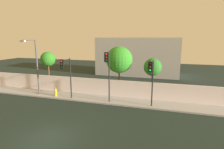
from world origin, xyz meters
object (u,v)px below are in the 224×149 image
(traffic_light_right, at_px, (108,67))
(roadside_tree_leftmost, at_px, (48,59))
(traffic_light_left, at_px, (66,70))
(roadside_tree_midleft, at_px, (119,60))
(roadside_tree_midright, at_px, (153,67))
(fire_hydrant, at_px, (56,92))
(street_lamp_curbside, at_px, (35,62))
(traffic_light_center, at_px, (151,74))

(traffic_light_right, xyz_separation_m, roadside_tree_leftmost, (-9.02, 3.50, -0.01))
(traffic_light_left, height_order, traffic_light_right, traffic_light_right)
(roadside_tree_midleft, distance_m, roadside_tree_midright, 3.73)
(fire_hydrant, distance_m, roadside_tree_midleft, 7.86)
(roadside_tree_leftmost, relative_size, roadside_tree_midleft, 0.86)
(traffic_light_left, xyz_separation_m, roadside_tree_midright, (8.28, 3.59, 0.11))
(fire_hydrant, relative_size, roadside_tree_leftmost, 0.17)
(street_lamp_curbside, bearing_deg, fire_hydrant, 1.55)
(traffic_light_left, distance_m, traffic_light_right, 4.43)
(roadside_tree_midleft, relative_size, roadside_tree_midright, 1.27)
(fire_hydrant, bearing_deg, roadside_tree_midright, 15.81)
(traffic_light_left, relative_size, fire_hydrant, 5.11)
(roadside_tree_midleft, bearing_deg, roadside_tree_leftmost, 180.00)
(traffic_light_right, bearing_deg, roadside_tree_leftmost, 158.81)
(roadside_tree_leftmost, bearing_deg, street_lamp_curbside, -80.94)
(traffic_light_center, relative_size, street_lamp_curbside, 0.70)
(roadside_tree_midleft, bearing_deg, traffic_light_left, -142.12)
(street_lamp_curbside, height_order, roadside_tree_midright, street_lamp_curbside)
(traffic_light_left, xyz_separation_m, fire_hydrant, (-1.84, 0.72, -2.68))
(traffic_light_left, xyz_separation_m, street_lamp_curbside, (-4.15, 0.66, 0.53))
(traffic_light_right, height_order, roadside_tree_midleft, roadside_tree_midleft)
(traffic_light_center, height_order, roadside_tree_midright, traffic_light_center)
(roadside_tree_midright, bearing_deg, traffic_light_right, -138.02)
(fire_hydrant, xyz_separation_m, roadside_tree_midright, (10.12, 2.86, 2.79))
(traffic_light_left, height_order, traffic_light_center, traffic_light_center)
(traffic_light_left, distance_m, roadside_tree_leftmost, 5.87)
(traffic_light_right, bearing_deg, roadside_tree_midright, 41.98)
(traffic_light_right, bearing_deg, traffic_light_center, 1.65)
(fire_hydrant, bearing_deg, traffic_light_center, -2.88)
(fire_hydrant, bearing_deg, traffic_light_right, -5.79)
(traffic_light_left, bearing_deg, roadside_tree_leftmost, 142.19)
(street_lamp_curbside, bearing_deg, traffic_light_center, -2.06)
(roadside_tree_midright, bearing_deg, roadside_tree_midleft, 180.00)
(traffic_light_right, relative_size, fire_hydrant, 6.06)
(roadside_tree_midleft, bearing_deg, traffic_light_right, -93.48)
(traffic_light_left, bearing_deg, roadside_tree_midleft, 37.88)
(traffic_light_right, relative_size, roadside_tree_midright, 1.16)
(traffic_light_left, relative_size, traffic_light_center, 0.99)
(traffic_light_left, xyz_separation_m, traffic_light_center, (8.42, 0.21, 0.02))
(roadside_tree_leftmost, bearing_deg, fire_hydrant, -45.80)
(traffic_light_left, relative_size, roadside_tree_midright, 0.98)
(traffic_light_center, xyz_separation_m, fire_hydrant, (-10.25, 0.52, -2.70))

